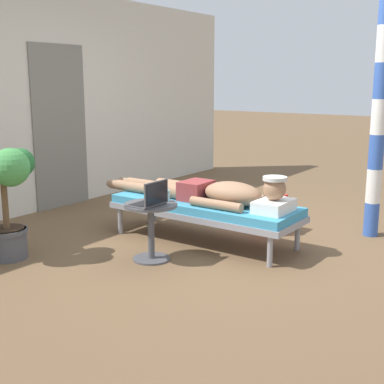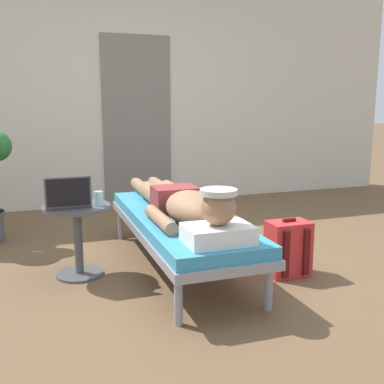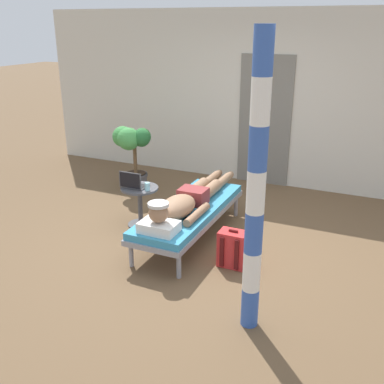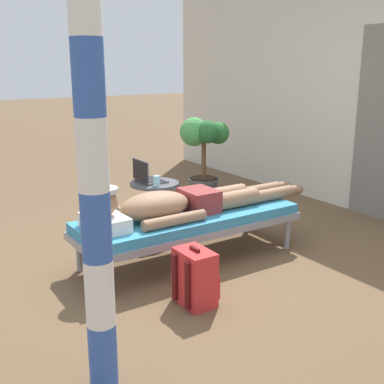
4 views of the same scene
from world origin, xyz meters
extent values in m
plane|color=brown|center=(0.00, 0.00, 0.00)|extent=(40.00, 40.00, 0.00)
cube|color=beige|center=(-0.09, 2.55, 1.35)|extent=(7.60, 0.20, 2.70)
cube|color=slate|center=(0.13, 2.44, 1.02)|extent=(0.84, 0.03, 2.04)
cylinder|color=gray|center=(-0.37, 0.97, 0.14)|extent=(0.05, 0.05, 0.28)
cylinder|color=gray|center=(0.20, 0.97, 0.14)|extent=(0.05, 0.05, 0.28)
cylinder|color=gray|center=(-0.37, -0.80, 0.14)|extent=(0.05, 0.05, 0.28)
cylinder|color=gray|center=(0.20, -0.80, 0.14)|extent=(0.05, 0.05, 0.28)
cube|color=gray|center=(-0.09, 0.08, 0.31)|extent=(0.67, 1.97, 0.06)
cube|color=teal|center=(-0.09, 0.08, 0.38)|extent=(0.65, 1.93, 0.08)
cube|color=white|center=(-0.09, -0.68, 0.47)|extent=(0.40, 0.28, 0.11)
sphere|color=#997051|center=(-0.09, -0.68, 0.64)|extent=(0.21, 0.21, 0.21)
cylinder|color=silver|center=(-0.09, -0.68, 0.73)|extent=(0.22, 0.22, 0.03)
ellipsoid|color=#997051|center=(-0.09, -0.24, 0.54)|extent=(0.35, 0.60, 0.23)
cylinder|color=#997051|center=(-0.31, -0.19, 0.46)|extent=(0.09, 0.55, 0.09)
cylinder|color=#997051|center=(0.13, -0.19, 0.46)|extent=(0.09, 0.55, 0.09)
cube|color=maroon|center=(-0.09, 0.19, 0.52)|extent=(0.33, 0.26, 0.19)
cylinder|color=#997051|center=(-0.17, 0.53, 0.49)|extent=(0.15, 0.42, 0.15)
cylinder|color=#997051|center=(-0.17, 0.96, 0.47)|extent=(0.11, 0.44, 0.11)
ellipsoid|color=#997051|center=(-0.17, 1.25, 0.47)|extent=(0.09, 0.20, 0.10)
cylinder|color=#997051|center=(0.00, 0.53, 0.49)|extent=(0.15, 0.42, 0.15)
cylinder|color=#997051|center=(0.00, 0.96, 0.47)|extent=(0.11, 0.44, 0.11)
ellipsoid|color=#997051|center=(0.00, 1.25, 0.47)|extent=(0.09, 0.20, 0.10)
cylinder|color=#4C4C51|center=(-0.83, 0.16, 0.01)|extent=(0.34, 0.34, 0.02)
cylinder|color=#4C4C51|center=(-0.83, 0.16, 0.26)|extent=(0.06, 0.06, 0.48)
cylinder|color=#4C4C51|center=(-0.83, 0.16, 0.51)|extent=(0.48, 0.48, 0.02)
cube|color=#4C4C51|center=(-0.89, 0.16, 0.53)|extent=(0.31, 0.22, 0.02)
cube|color=black|center=(-0.89, 0.17, 0.54)|extent=(0.27, 0.15, 0.00)
cube|color=#4C4C51|center=(-0.89, 0.05, 0.64)|extent=(0.31, 0.01, 0.21)
cube|color=black|center=(-0.89, 0.04, 0.64)|extent=(0.29, 0.00, 0.19)
cylinder|color=#99D8E5|center=(-0.68, 0.11, 0.57)|extent=(0.06, 0.06, 0.10)
cube|color=red|center=(0.61, -0.33, 0.20)|extent=(0.30, 0.20, 0.40)
cube|color=red|center=(0.61, -0.21, 0.13)|extent=(0.22, 0.04, 0.18)
cube|color=#531212|center=(0.53, -0.44, 0.20)|extent=(0.04, 0.02, 0.34)
cube|color=#531212|center=(0.70, -0.44, 0.20)|extent=(0.04, 0.02, 0.34)
cube|color=#531212|center=(0.61, -0.33, 0.41)|extent=(0.10, 0.02, 0.02)
cylinder|color=#4C4C51|center=(-1.56, 1.26, 0.14)|extent=(0.34, 0.34, 0.28)
cylinder|color=#4C4C51|center=(-1.56, 1.26, 0.26)|extent=(0.37, 0.37, 0.04)
cylinder|color=#332319|center=(-1.56, 1.26, 0.29)|extent=(0.31, 0.31, 0.01)
cylinder|color=brown|center=(-1.56, 1.26, 0.51)|extent=(0.06, 0.06, 0.45)
sphere|color=#23602D|center=(-1.40, 1.21, 0.87)|extent=(0.27, 0.27, 0.27)
sphere|color=#2D7233|center=(-1.53, 1.45, 0.83)|extent=(0.27, 0.27, 0.27)
sphere|color=#429347|center=(-1.75, 1.25, 0.85)|extent=(0.32, 0.32, 0.32)
sphere|color=#429347|center=(-1.57, 1.12, 0.86)|extent=(0.34, 0.34, 0.34)
cylinder|color=#3359B2|center=(1.09, -1.23, 0.18)|extent=(0.15, 0.15, 0.35)
cylinder|color=white|center=(1.09, -1.23, 0.53)|extent=(0.15, 0.15, 0.35)
cylinder|color=#3359B2|center=(1.09, -1.23, 0.89)|extent=(0.15, 0.15, 0.35)
cylinder|color=white|center=(1.09, -1.23, 1.24)|extent=(0.15, 0.15, 0.35)
cylinder|color=#3359B2|center=(1.09, -1.23, 1.59)|extent=(0.15, 0.15, 0.35)
cylinder|color=white|center=(1.09, -1.23, 1.95)|extent=(0.15, 0.15, 0.35)
cylinder|color=#3359B2|center=(1.09, -1.23, 2.30)|extent=(0.15, 0.15, 0.35)
camera|label=1|loc=(-4.30, -2.76, 1.60)|focal=48.92mm
camera|label=2|loc=(-1.09, -3.08, 1.24)|focal=42.40mm
camera|label=3|loc=(2.01, -4.44, 2.49)|focal=42.15mm
camera|label=4|loc=(3.24, -2.08, 1.66)|focal=45.79mm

